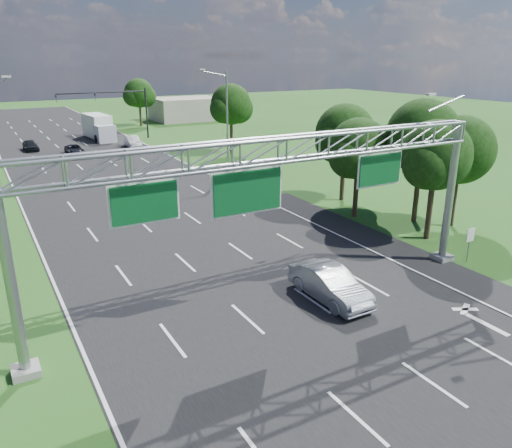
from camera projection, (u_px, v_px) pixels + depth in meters
ground at (153, 210)px, 38.71m from camera, size 220.00×220.00×0.00m
road at (153, 210)px, 38.71m from camera, size 18.00×180.00×0.02m
road_flare at (400, 252)px, 30.32m from camera, size 3.00×30.00×0.02m
sign_gantry at (284, 163)px, 21.84m from camera, size 23.50×1.00×9.56m
regulatory_sign at (470, 238)px, 28.38m from camera, size 0.60×0.08×2.10m
traffic_signal at (121, 102)px, 69.37m from camera, size 12.21×0.24×7.00m
streetlight_r_mid at (225, 116)px, 50.45m from camera, size 2.97×0.22×10.16m
tree_cluster_right at (401, 146)px, 35.04m from camera, size 9.91×14.60×8.68m
tree_verge_rd at (231, 106)px, 59.29m from camera, size 5.76×4.80×8.28m
tree_verge_re at (139, 94)px, 83.19m from camera, size 5.76×4.80×7.84m
building_right at (187, 109)px, 92.12m from camera, size 12.00×9.00×4.00m
silver_sedan at (330, 284)px, 24.24m from camera, size 1.77×4.92×1.61m
car_queue_b at (74, 150)px, 60.27m from camera, size 1.99×4.13×1.13m
car_queue_c at (31, 145)px, 62.67m from camera, size 1.76×3.96×1.32m
car_queue_d at (133, 142)px, 64.84m from camera, size 1.83×4.51×1.46m
box_truck at (99, 127)px, 71.20m from camera, size 3.08×9.07×3.37m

